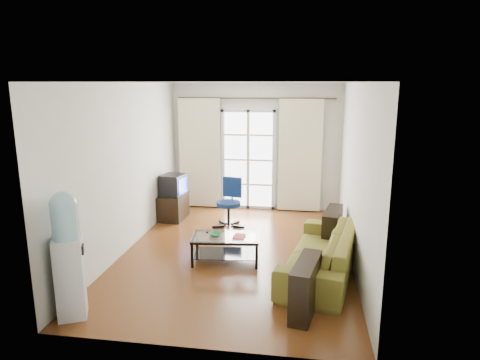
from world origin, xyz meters
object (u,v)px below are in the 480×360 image
Objects in this scene: sofa at (321,252)px; crt_tv at (172,185)px; tv_stand at (173,207)px; water_cooler at (68,253)px; task_chair at (229,213)px; coffee_table at (226,245)px.

crt_tv reaches higher than sofa.
water_cooler is at bearing -88.29° from tv_stand.
water_cooler is at bearing -80.64° from crt_tv.
task_chair is 3.72m from water_cooler.
crt_tv is at bearing 126.79° from coffee_table.
coffee_table is 0.70× the size of water_cooler.
crt_tv is 3.75m from water_cooler.
crt_tv is 1.31m from task_chair.
coffee_table is at bearing 26.80° from water_cooler.
task_chair reaches higher than sofa.
tv_stand reaches higher than coffee_table.
coffee_table is at bearing -42.95° from crt_tv.
tv_stand is (-1.43, 1.94, -0.01)m from coffee_table.
tv_stand is at bearing -115.56° from sofa.
coffee_table is 2.41m from tv_stand.
water_cooler is (-1.49, -1.84, 0.53)m from coffee_table.
coffee_table is at bearing -70.80° from task_chair.
sofa is 1.54× the size of water_cooler.
coffee_table is (-1.43, 0.22, -0.06)m from sofa.
tv_stand is 0.45× the size of water_cooler.
coffee_table is 2.42m from water_cooler.
sofa is 2.50× the size of task_chair.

